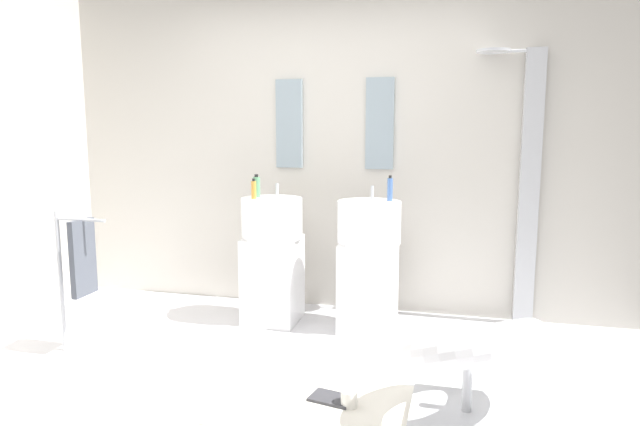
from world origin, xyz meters
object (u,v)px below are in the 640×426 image
pedestal_sink_left (272,256)px  shower_column (527,183)px  pedestal_sink_right (369,262)px  soap_bottle_blue (390,189)px  magazine_charcoal (332,398)px  lounge_chair (468,356)px  towel_rack (79,261)px  soap_bottle_amber (254,190)px  coffee_mug (349,398)px  soap_bottle_green (257,187)px

pedestal_sink_left → shower_column: 1.98m
pedestal_sink_right → soap_bottle_blue: 0.56m
shower_column → magazine_charcoal: (-1.11, -1.57, -1.06)m
lounge_chair → shower_column: bearing=76.0°
pedestal_sink_right → shower_column: size_ratio=0.52×
shower_column → towel_rack: 3.18m
lounge_chair → towel_rack: size_ratio=1.15×
pedestal_sink_right → shower_column: (1.11, 0.41, 0.57)m
pedestal_sink_right → towel_rack: pedestal_sink_right is taller
magazine_charcoal → pedestal_sink_right: bearing=101.6°
towel_rack → soap_bottle_amber: soap_bottle_amber is taller
pedestal_sink_left → shower_column: size_ratio=0.52×
shower_column → towel_rack: size_ratio=2.16×
soap_bottle_blue → soap_bottle_amber: size_ratio=1.22×
towel_rack → magazine_charcoal: 1.87m
pedestal_sink_right → magazine_charcoal: pedestal_sink_right is taller
pedestal_sink_right → magazine_charcoal: bearing=-90.2°
shower_column → pedestal_sink_left: bearing=-167.7°
coffee_mug → soap_bottle_blue: 1.61m
pedestal_sink_right → shower_column: 1.31m
pedestal_sink_left → magazine_charcoal: size_ratio=4.55×
magazine_charcoal → soap_bottle_green: soap_bottle_green is taller
towel_rack → soap_bottle_amber: bearing=43.2°
magazine_charcoal → soap_bottle_green: (-0.87, 1.20, 1.02)m
pedestal_sink_left → soap_bottle_amber: soap_bottle_amber is taller
magazine_charcoal → soap_bottle_blue: (0.14, 1.22, 1.03)m
soap_bottle_green → soap_bottle_blue: bearing=1.1°
coffee_mug → soap_bottle_green: size_ratio=0.52×
soap_bottle_amber → lounge_chair: bearing=-36.0°
pedestal_sink_right → magazine_charcoal: 1.27m
magazine_charcoal → shower_column: bearing=66.4°
towel_rack → magazine_charcoal: towel_rack is taller
coffee_mug → towel_rack: bearing=170.7°
towel_rack → magazine_charcoal: (1.75, -0.26, -0.61)m
pedestal_sink_right → lounge_chair: bearing=-59.6°
coffee_mug → soap_bottle_amber: soap_bottle_amber is taller
towel_rack → soap_bottle_blue: 2.16m
towel_rack → pedestal_sink_left: bearing=42.0°
towel_rack → coffee_mug: towel_rack is taller
pedestal_sink_left → soap_bottle_green: soap_bottle_green is taller
pedestal_sink_right → lounge_chair: (0.71, -1.21, -0.16)m
pedestal_sink_right → soap_bottle_blue: bearing=20.3°
pedestal_sink_left → coffee_mug: 1.55m
pedestal_sink_left → soap_bottle_blue: 1.03m
pedestal_sink_left → lounge_chair: 1.89m
soap_bottle_blue → soap_bottle_amber: 1.01m
magazine_charcoal → soap_bottle_amber: (-0.85, 1.10, 1.01)m
lounge_chair → soap_bottle_green: size_ratio=6.32×
towel_rack → lounge_chair: bearing=-6.9°
soap_bottle_amber → soap_bottle_blue: bearing=7.0°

